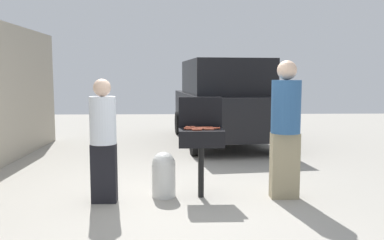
% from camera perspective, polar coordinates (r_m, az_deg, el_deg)
% --- Properties ---
extents(ground_plane, '(24.00, 24.00, 0.00)m').
position_cam_1_polar(ground_plane, '(5.38, -1.78, -11.40)').
color(ground_plane, '#9E998E').
extents(bbq_grill, '(0.60, 0.44, 0.93)m').
position_cam_1_polar(bbq_grill, '(5.32, 1.32, -2.88)').
color(bbq_grill, black).
rests_on(bbq_grill, ground).
extents(grill_lid_open, '(0.60, 0.05, 0.42)m').
position_cam_1_polar(grill_lid_open, '(5.49, 1.21, 1.13)').
color(grill_lid_open, black).
rests_on(grill_lid_open, bbq_grill).
extents(hot_dog_0, '(0.13, 0.03, 0.03)m').
position_cam_1_polar(hot_dog_0, '(5.37, 2.28, -1.10)').
color(hot_dog_0, '#AD4228').
rests_on(hot_dog_0, bbq_grill).
extents(hot_dog_1, '(0.13, 0.03, 0.03)m').
position_cam_1_polar(hot_dog_1, '(5.24, -0.19, -1.27)').
color(hot_dog_1, '#B74C33').
rests_on(hot_dog_1, bbq_grill).
extents(hot_dog_2, '(0.13, 0.03, 0.03)m').
position_cam_1_polar(hot_dog_2, '(5.16, 0.72, -1.40)').
color(hot_dog_2, '#AD4228').
rests_on(hot_dog_2, bbq_grill).
extents(hot_dog_3, '(0.13, 0.03, 0.03)m').
position_cam_1_polar(hot_dog_3, '(5.22, 2.47, -1.31)').
color(hot_dog_3, '#C6593D').
rests_on(hot_dog_3, bbq_grill).
extents(hot_dog_4, '(0.13, 0.03, 0.03)m').
position_cam_1_polar(hot_dog_4, '(5.28, -0.48, -1.22)').
color(hot_dog_4, '#B74C33').
rests_on(hot_dog_4, bbq_grill).
extents(hot_dog_5, '(0.13, 0.04, 0.03)m').
position_cam_1_polar(hot_dog_5, '(5.27, 1.43, -1.24)').
color(hot_dog_5, '#C6593D').
rests_on(hot_dog_5, bbq_grill).
extents(hot_dog_6, '(0.13, 0.04, 0.03)m').
position_cam_1_polar(hot_dog_6, '(5.32, 1.28, -1.16)').
color(hot_dog_6, '#C6593D').
rests_on(hot_dog_6, bbq_grill).
extents(hot_dog_7, '(0.13, 0.03, 0.03)m').
position_cam_1_polar(hot_dog_7, '(5.35, 0.96, -1.12)').
color(hot_dog_7, '#C6593D').
rests_on(hot_dog_7, bbq_grill).
extents(hot_dog_8, '(0.13, 0.03, 0.03)m').
position_cam_1_polar(hot_dog_8, '(5.29, 2.83, -1.22)').
color(hot_dog_8, '#B74C33').
rests_on(hot_dog_8, bbq_grill).
extents(hot_dog_9, '(0.13, 0.03, 0.03)m').
position_cam_1_polar(hot_dog_9, '(5.42, -0.27, -1.02)').
color(hot_dog_9, '#C6593D').
rests_on(hot_dog_9, bbq_grill).
extents(hot_dog_10, '(0.13, 0.03, 0.03)m').
position_cam_1_polar(hot_dog_10, '(5.33, 3.36, -1.17)').
color(hot_dog_10, '#AD4228').
rests_on(hot_dog_10, bbq_grill).
extents(propane_tank, '(0.32, 0.32, 0.62)m').
position_cam_1_polar(propane_tank, '(5.44, -4.10, -7.69)').
color(propane_tank, silver).
rests_on(propane_tank, ground).
extents(person_left, '(0.34, 0.34, 1.60)m').
position_cam_1_polar(person_left, '(5.21, -12.65, -2.28)').
color(person_left, black).
rests_on(person_left, ground).
extents(person_right, '(0.39, 0.39, 1.84)m').
position_cam_1_polar(person_right, '(5.40, 13.31, -0.61)').
color(person_right, gray).
rests_on(person_right, ground).
extents(parked_minivan, '(2.43, 4.59, 2.02)m').
position_cam_1_polar(parked_minivan, '(9.74, 4.54, 2.70)').
color(parked_minivan, black).
rests_on(parked_minivan, ground).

